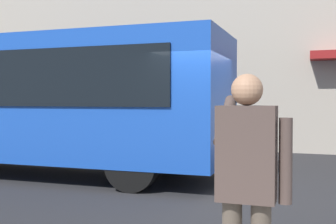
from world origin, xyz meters
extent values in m
plane|color=#232326|center=(0.00, 0.00, 0.00)|extent=(60.00, 60.00, 0.00)
cube|color=#1947AD|center=(4.69, -0.66, 1.70)|extent=(9.00, 2.50, 2.60)
cylinder|color=black|center=(1.69, -1.76, 0.50)|extent=(1.00, 0.28, 1.00)
cylinder|color=black|center=(1.69, 0.44, 0.50)|extent=(1.00, 0.28, 1.00)
cube|color=#473833|center=(-1.00, 4.53, 1.30)|extent=(0.40, 0.24, 0.66)
sphere|color=#A87A5B|center=(-1.00, 4.53, 1.74)|extent=(0.22, 0.22, 0.22)
cylinder|color=#473833|center=(-1.26, 4.53, 1.26)|extent=(0.09, 0.09, 0.58)
cylinder|color=#473833|center=(-0.82, 4.37, 1.52)|extent=(0.09, 0.48, 0.37)
cube|color=black|center=(-0.90, 4.23, 1.72)|extent=(0.07, 0.01, 0.14)
camera|label=1|loc=(-1.45, 7.47, 1.67)|focal=45.37mm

